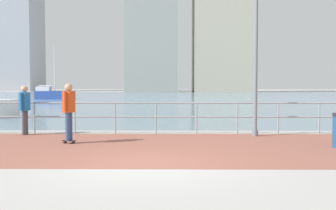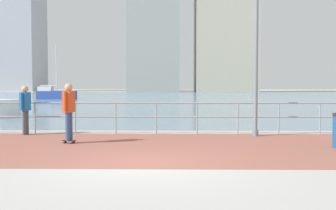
{
  "view_description": "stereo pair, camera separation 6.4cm",
  "coord_description": "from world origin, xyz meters",
  "px_view_note": "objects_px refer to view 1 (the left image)",
  "views": [
    {
      "loc": [
        0.61,
        -8.69,
        1.68
      ],
      "look_at": [
        0.45,
        3.28,
        1.1
      ],
      "focal_mm": 44.15,
      "sensor_mm": 36.0,
      "label": 1
    },
    {
      "loc": [
        0.67,
        -8.69,
        1.68
      ],
      "look_at": [
        0.45,
        3.28,
        1.1
      ],
      "focal_mm": 44.15,
      "sensor_mm": 36.0,
      "label": 2
    }
  ],
  "objects_px": {
    "skateboarder": "(69,107)",
    "bystander": "(25,106)",
    "sailboat_teal": "(54,94)",
    "lamppost": "(254,39)"
  },
  "relations": [
    {
      "from": "skateboarder",
      "to": "sailboat_teal",
      "type": "height_order",
      "value": "sailboat_teal"
    },
    {
      "from": "lamppost",
      "to": "skateboarder",
      "type": "distance_m",
      "value": 6.36
    },
    {
      "from": "skateboarder",
      "to": "sailboat_teal",
      "type": "distance_m",
      "value": 38.52
    },
    {
      "from": "lamppost",
      "to": "skateboarder",
      "type": "height_order",
      "value": "lamppost"
    },
    {
      "from": "sailboat_teal",
      "to": "bystander",
      "type": "bearing_deg",
      "value": -75.21
    },
    {
      "from": "skateboarder",
      "to": "bystander",
      "type": "relative_size",
      "value": 1.04
    },
    {
      "from": "lamppost",
      "to": "skateboarder",
      "type": "bearing_deg",
      "value": -161.05
    },
    {
      "from": "skateboarder",
      "to": "sailboat_teal",
      "type": "relative_size",
      "value": 0.27
    },
    {
      "from": "bystander",
      "to": "sailboat_teal",
      "type": "relative_size",
      "value": 0.26
    },
    {
      "from": "skateboarder",
      "to": "bystander",
      "type": "xyz_separation_m",
      "value": [
        -2.01,
        2.04,
        -0.06
      ]
    }
  ]
}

